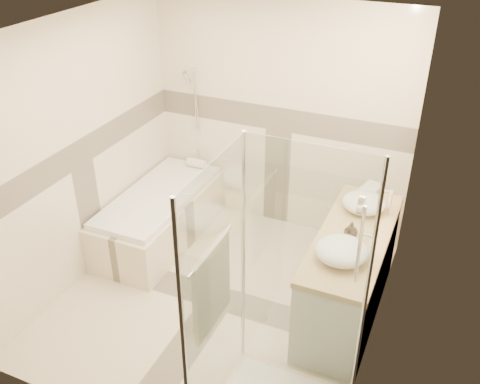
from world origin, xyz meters
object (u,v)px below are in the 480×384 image
at_px(shower_enclosure, 266,360).
at_px(vessel_sink_near, 364,202).
at_px(vessel_sink_far, 341,251).
at_px(amenity_bottle_b, 351,230).
at_px(amenity_bottle_a, 349,234).
at_px(vanity, 349,274).
at_px(bathtub, 160,214).

xyz_separation_m(shower_enclosure, vessel_sink_near, (0.27, 1.69, 0.42)).
distance_m(vessel_sink_far, amenity_bottle_b, 0.33).
xyz_separation_m(shower_enclosure, vessel_sink_far, (0.27, 0.89, 0.43)).
bearing_deg(amenity_bottle_b, vessel_sink_near, 90.00).
xyz_separation_m(vessel_sink_far, amenity_bottle_a, (0.00, 0.24, -0.00)).
bearing_deg(vanity, vessel_sink_near, 92.74).
distance_m(bathtub, amenity_bottle_b, 2.25).
xyz_separation_m(vanity, amenity_bottle_b, (-0.02, -0.05, 0.50)).
xyz_separation_m(bathtub, vessel_sink_far, (2.13, -0.73, 0.63)).
xyz_separation_m(vanity, amenity_bottle_a, (-0.02, -0.14, 0.51)).
bearing_deg(shower_enclosure, vessel_sink_near, 80.82).
xyz_separation_m(shower_enclosure, amenity_bottle_b, (0.27, 1.22, 0.42)).
bearing_deg(vessel_sink_near, vanity, -87.26).
distance_m(shower_enclosure, amenity_bottle_b, 1.31).
bearing_deg(shower_enclosure, bathtub, 138.90).
bearing_deg(amenity_bottle_a, vessel_sink_far, -90.00).
bearing_deg(amenity_bottle_b, vanity, 69.67).
xyz_separation_m(bathtub, shower_enclosure, (1.86, -1.62, 0.20)).
xyz_separation_m(vessel_sink_near, amenity_bottle_b, (0.00, -0.47, -0.00)).
bearing_deg(vessel_sink_far, vessel_sink_near, 90.00).
bearing_deg(shower_enclosure, amenity_bottle_a, 76.45).
height_order(vessel_sink_far, amenity_bottle_b, vessel_sink_far).
bearing_deg(bathtub, vessel_sink_far, -18.96).
distance_m(vessel_sink_far, amenity_bottle_a, 0.24).
bearing_deg(amenity_bottle_b, amenity_bottle_a, -90.00).
bearing_deg(vessel_sink_near, bathtub, -178.17).
bearing_deg(bathtub, amenity_bottle_a, -12.92).
bearing_deg(vessel_sink_near, amenity_bottle_a, -90.00).
distance_m(bathtub, vanity, 2.18).
xyz_separation_m(vessel_sink_near, amenity_bottle_a, (0.00, -0.56, 0.00)).
distance_m(bathtub, vessel_sink_near, 2.22).
bearing_deg(shower_enclosure, vessel_sink_far, 72.94).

